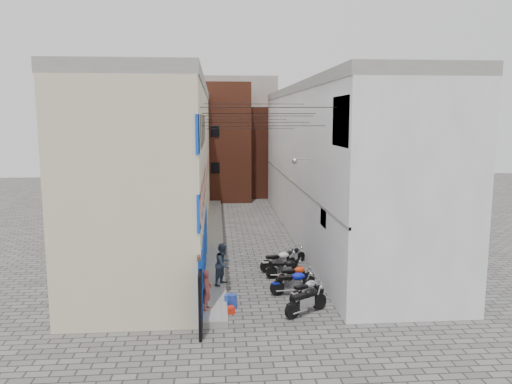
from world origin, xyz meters
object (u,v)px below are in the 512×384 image
object	(u,v)px
motorcycle_c	(293,281)
motorcycle_e	(285,267)
motorcycle_f	(279,260)
person_a	(207,290)
motorcycle_b	(307,289)
person_b	(223,264)
motorcycle_d	(295,274)
water_jug_near	(232,301)
motorcycle_a	(306,299)
water_jug_far	(228,301)
motorcycle_g	(293,255)
red_crate	(229,310)

from	to	relation	value
motorcycle_c	motorcycle_e	xyz separation A→B (m)	(-0.04, 2.05, -0.05)
motorcycle_f	person_a	bearing A→B (deg)	-48.73
motorcycle_b	person_b	bearing A→B (deg)	-146.66
motorcycle_d	water_jug_near	world-z (taller)	motorcycle_d
motorcycle_c	motorcycle_d	distance (m)	1.10
motorcycle_d	person_a	size ratio (longest dim) A/B	1.20
motorcycle_c	water_jug_near	distance (m)	2.82
motorcycle_a	water_jug_far	size ratio (longest dim) A/B	4.20
motorcycle_e	motorcycle_g	bearing A→B (deg)	165.53
motorcycle_f	person_b	size ratio (longest dim) A/B	1.09
motorcycle_g	person_a	world-z (taller)	person_a
motorcycle_d	motorcycle_e	distance (m)	1.03
motorcycle_c	water_jug_far	bearing A→B (deg)	-71.39
motorcycle_e	motorcycle_g	distance (m)	2.21
motorcycle_a	motorcycle_e	bearing A→B (deg)	149.39
motorcycle_e	motorcycle_g	xyz separation A→B (m)	(0.66, 2.11, -0.02)
motorcycle_e	red_crate	world-z (taller)	motorcycle_e
motorcycle_f	person_a	size ratio (longest dim) A/B	1.31
motorcycle_d	person_a	distance (m)	4.78
water_jug_far	motorcycle_e	bearing A→B (deg)	50.42
motorcycle_g	red_crate	distance (m)	6.77
motorcycle_g	motorcycle_f	bearing A→B (deg)	-75.13
motorcycle_a	person_b	bearing A→B (deg)	-166.75
motorcycle_e	motorcycle_f	bearing A→B (deg)	-170.66
motorcycle_g	person_a	xyz separation A→B (m)	(-4.08, -6.07, 0.49)
motorcycle_b	motorcycle_c	world-z (taller)	motorcycle_c
motorcycle_d	motorcycle_g	distance (m)	3.11
motorcycle_f	water_jug_near	world-z (taller)	motorcycle_f
person_a	red_crate	distance (m)	1.18
motorcycle_c	motorcycle_f	world-z (taller)	motorcycle_c
motorcycle_d	red_crate	distance (m)	4.07
motorcycle_b	person_a	size ratio (longest dim) A/B	1.17
motorcycle_e	person_a	xyz separation A→B (m)	(-3.42, -3.96, 0.47)
motorcycle_a	motorcycle_g	world-z (taller)	motorcycle_a
red_crate	motorcycle_b	bearing A→B (deg)	17.30
motorcycle_b	motorcycle_f	bearing A→B (deg)	157.30
motorcycle_c	red_crate	size ratio (longest dim) A/B	4.97
motorcycle_a	person_b	world-z (taller)	person_b
motorcycle_b	person_b	size ratio (longest dim) A/B	0.98
motorcycle_g	person_a	distance (m)	7.33
motorcycle_e	red_crate	distance (m)	4.63
motorcycle_f	water_jug_far	distance (m)	4.96
motorcycle_a	motorcycle_d	xyz separation A→B (m)	(0.10, 3.12, -0.07)
person_b	water_jug_far	distance (m)	2.10
motorcycle_f	person_a	world-z (taller)	person_a
water_jug_far	person_a	bearing A→B (deg)	-135.61
motorcycle_a	motorcycle_c	xyz separation A→B (m)	(-0.16, 2.05, -0.02)
motorcycle_b	water_jug_near	bearing A→B (deg)	-112.23
motorcycle_c	water_jug_far	xyz separation A→B (m)	(-2.67, -1.13, -0.32)
motorcycle_e	water_jug_far	bearing A→B (deg)	-36.69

